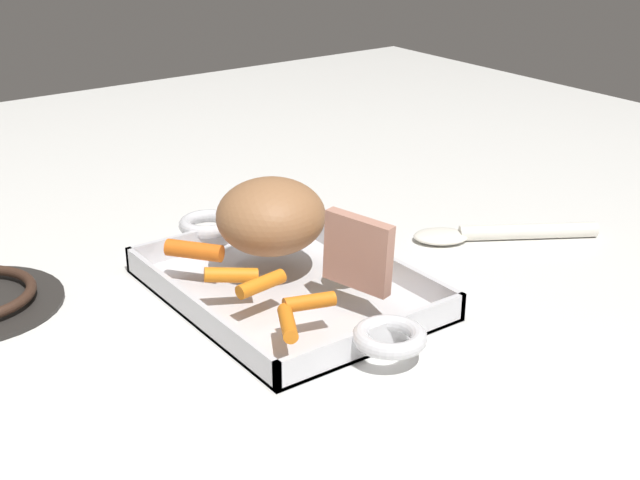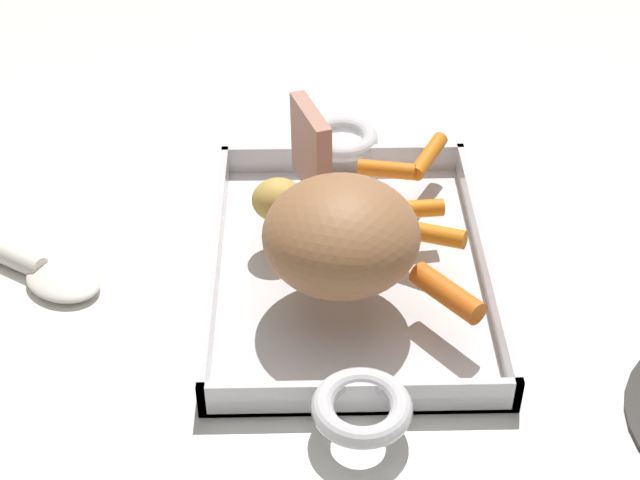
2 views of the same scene
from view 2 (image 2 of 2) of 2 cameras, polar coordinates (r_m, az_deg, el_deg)
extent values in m
plane|color=white|center=(0.82, 1.78, -2.10)|extent=(2.13, 2.13, 0.00)
cube|color=silver|center=(0.82, 1.78, -1.89)|extent=(0.32, 0.23, 0.01)
cube|color=silver|center=(0.82, -6.24, -1.37)|extent=(0.32, 0.01, 0.03)
cube|color=silver|center=(0.83, 9.73, -1.14)|extent=(0.32, 0.01, 0.03)
cube|color=silver|center=(0.94, 1.36, 4.78)|extent=(0.01, 0.23, 0.03)
cube|color=silver|center=(0.70, 2.39, -9.38)|extent=(0.01, 0.23, 0.03)
torus|color=silver|center=(0.95, 1.32, 6.04)|extent=(0.07, 0.07, 0.02)
torus|color=silver|center=(0.68, 2.51, -9.94)|extent=(0.07, 0.07, 0.02)
ellipsoid|color=#9F6B44|center=(0.74, 1.27, 0.28)|extent=(0.12, 0.12, 0.08)
cube|color=tan|center=(0.85, -0.54, 5.45)|extent=(0.08, 0.04, 0.08)
cylinder|color=orange|center=(0.88, 3.98, 4.21)|extent=(0.03, 0.06, 0.02)
cylinder|color=orange|center=(0.74, 7.59, -3.14)|extent=(0.06, 0.06, 0.02)
cylinder|color=orange|center=(0.83, 5.48, 1.84)|extent=(0.02, 0.06, 0.02)
cylinder|color=orange|center=(0.80, 6.77, 0.18)|extent=(0.04, 0.06, 0.02)
cylinder|color=orange|center=(0.90, 6.47, 4.99)|extent=(0.06, 0.04, 0.02)
ellipsoid|color=gold|center=(0.82, -2.52, 2.41)|extent=(0.04, 0.05, 0.04)
ellipsoid|color=white|center=(0.84, -15.06, -2.36)|extent=(0.08, 0.09, 0.01)
camera|label=1|loc=(1.43, 23.16, 31.66)|focal=48.31mm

